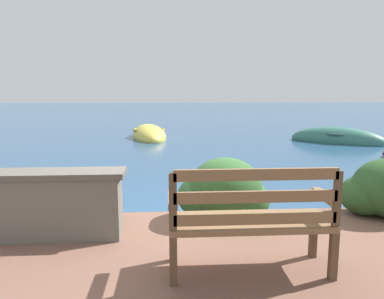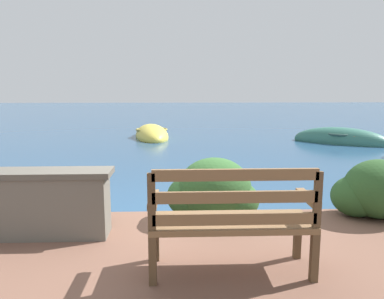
# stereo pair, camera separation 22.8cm
# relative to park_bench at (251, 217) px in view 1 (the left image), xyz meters

# --- Properties ---
(ground_plane) EXTENTS (80.00, 80.00, 0.00)m
(ground_plane) POSITION_rel_park_bench_xyz_m (-0.66, 1.61, -0.70)
(ground_plane) COLOR navy
(park_bench) EXTENTS (1.35, 0.48, 0.93)m
(park_bench) POSITION_rel_park_bench_xyz_m (0.00, 0.00, 0.00)
(park_bench) COLOR brown
(park_bench) RESTS_ON patio_terrace
(stone_wall) EXTENTS (2.28, 0.39, 0.70)m
(stone_wall) POSITION_rel_park_bench_xyz_m (-2.25, 0.87, -0.13)
(stone_wall) COLOR #666056
(stone_wall) RESTS_ON patio_terrace
(hedge_clump_left) EXTENTS (0.82, 0.59, 0.56)m
(hedge_clump_left) POSITION_rel_park_bench_xyz_m (-1.65, 1.31, -0.24)
(hedge_clump_left) COLOR #284C23
(hedge_clump_left) RESTS_ON patio_terrace
(hedge_clump_centre) EXTENTS (1.08, 0.78, 0.73)m
(hedge_clump_centre) POSITION_rel_park_bench_xyz_m (-0.02, 1.32, -0.17)
(hedge_clump_centre) COLOR #2D5628
(hedge_clump_centre) RESTS_ON patio_terrace
(rowboat_nearest) EXTENTS (2.92, 2.45, 0.89)m
(rowboat_nearest) POSITION_rel_park_bench_xyz_m (4.75, 8.69, -0.63)
(rowboat_nearest) COLOR #336B5B
(rowboat_nearest) RESTS_ON ground_plane
(rowboat_mid) EXTENTS (1.58, 3.04, 0.81)m
(rowboat_mid) POSITION_rel_park_bench_xyz_m (-1.34, 10.31, -0.63)
(rowboat_mid) COLOR #DBC64C
(rowboat_mid) RESTS_ON ground_plane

